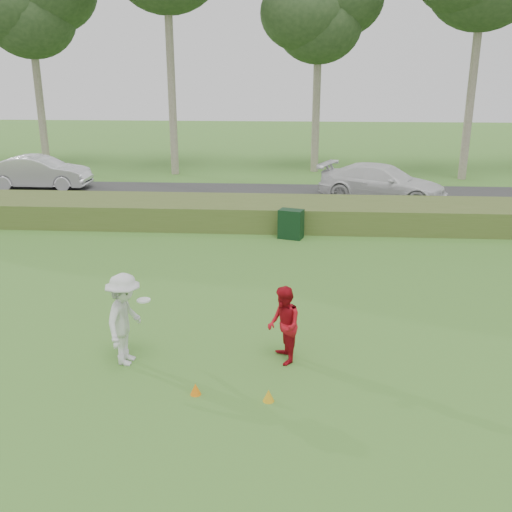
# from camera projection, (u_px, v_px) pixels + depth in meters

# --- Properties ---
(ground) EXTENTS (120.00, 120.00, 0.00)m
(ground) POSITION_uv_depth(u_px,v_px,m) (241.00, 389.00, 10.55)
(ground) COLOR #3A7426
(ground) RESTS_ON ground
(reed_strip) EXTENTS (80.00, 3.00, 0.90)m
(reed_strip) POSITION_uv_depth(u_px,v_px,m) (271.00, 213.00, 21.80)
(reed_strip) COLOR #475D25
(reed_strip) RESTS_ON ground
(park_road) EXTENTS (80.00, 6.00, 0.06)m
(park_road) POSITION_uv_depth(u_px,v_px,m) (276.00, 197.00, 26.67)
(park_road) COLOR #2D2D2D
(park_road) RESTS_ON ground
(tree_2) EXTENTS (6.50, 6.50, 12.00)m
(tree_2) POSITION_uv_depth(u_px,v_px,m) (29.00, 8.00, 31.50)
(tree_2) COLOR gray
(tree_2) RESTS_ON ground
(tree_4) EXTENTS (6.24, 6.24, 11.50)m
(tree_4) POSITION_uv_depth(u_px,v_px,m) (319.00, 14.00, 31.02)
(tree_4) COLOR gray
(tree_4) RESTS_ON ground
(player_white) EXTENTS (0.95, 1.29, 1.89)m
(player_white) POSITION_uv_depth(u_px,v_px,m) (125.00, 319.00, 11.24)
(player_white) COLOR silver
(player_white) RESTS_ON ground
(player_red) EXTENTS (0.78, 0.90, 1.59)m
(player_red) POSITION_uv_depth(u_px,v_px,m) (284.00, 325.00, 11.32)
(player_red) COLOR #AF0F1B
(player_red) RESTS_ON ground
(cone_orange) EXTENTS (0.20, 0.20, 0.22)m
(cone_orange) POSITION_uv_depth(u_px,v_px,m) (196.00, 389.00, 10.34)
(cone_orange) COLOR orange
(cone_orange) RESTS_ON ground
(cone_yellow) EXTENTS (0.21, 0.21, 0.23)m
(cone_yellow) POSITION_uv_depth(u_px,v_px,m) (269.00, 395.00, 10.13)
(cone_yellow) COLOR gold
(cone_yellow) RESTS_ON ground
(utility_cabinet) EXTENTS (0.94, 0.73, 1.03)m
(utility_cabinet) POSITION_uv_depth(u_px,v_px,m) (291.00, 224.00, 19.96)
(utility_cabinet) COLOR black
(utility_cabinet) RESTS_ON ground
(car_mid) EXTENTS (4.95, 1.87, 1.61)m
(car_mid) POSITION_uv_depth(u_px,v_px,m) (39.00, 172.00, 28.14)
(car_mid) COLOR white
(car_mid) RESTS_ON park_road
(car_right) EXTENTS (6.08, 4.33, 1.63)m
(car_right) POSITION_uv_depth(u_px,v_px,m) (383.00, 183.00, 25.33)
(car_right) COLOR white
(car_right) RESTS_ON park_road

